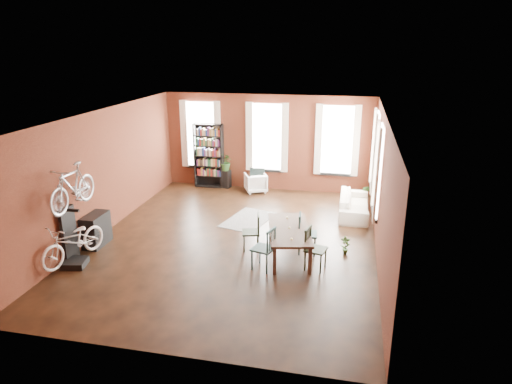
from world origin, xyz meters
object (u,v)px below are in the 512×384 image
(dining_table, at_px, (289,242))
(dining_chair_d, at_px, (307,234))
(bike_trainer, at_px, (75,263))
(dining_chair_a, at_px, (263,248))
(dining_chair_c, at_px, (316,249))
(plant_stand, at_px, (226,179))
(white_armchair, at_px, (256,182))
(bicycle_floor, at_px, (71,224))
(dining_chair_b, at_px, (251,232))
(bookshelf, at_px, (209,156))
(console_table, at_px, (96,230))
(cream_sofa, at_px, (354,201))

(dining_table, distance_m, dining_chair_d, 0.49)
(bike_trainer, bearing_deg, dining_chair_a, 10.48)
(dining_chair_c, height_order, dining_chair_d, dining_chair_d)
(dining_chair_c, bearing_deg, plant_stand, 47.23)
(bike_trainer, bearing_deg, white_armchair, 64.83)
(dining_table, relative_size, white_armchair, 2.87)
(dining_chair_c, distance_m, bike_trainer, 5.42)
(bike_trainer, height_order, bicycle_floor, bicycle_floor)
(dining_chair_b, bearing_deg, bookshelf, -165.66)
(white_armchair, bearing_deg, bicycle_floor, 40.11)
(dining_chair_a, bearing_deg, dining_chair_d, 156.28)
(console_table, bearing_deg, cream_sofa, 29.33)
(console_table, bearing_deg, plant_stand, 70.30)
(dining_chair_d, relative_size, white_armchair, 1.39)
(dining_chair_a, bearing_deg, dining_chair_c, 118.16)
(dining_table, bearing_deg, bicycle_floor, -174.37)
(dining_chair_d, height_order, bicycle_floor, bicycle_floor)
(dining_chair_a, height_order, dining_chair_b, dining_chair_a)
(dining_chair_a, xyz_separation_m, cream_sofa, (1.94, 3.87, -0.08))
(dining_chair_d, bearing_deg, plant_stand, 31.68)
(dining_chair_d, height_order, console_table, dining_chair_d)
(dining_chair_d, xyz_separation_m, bookshelf, (-3.88, 4.55, 0.62))
(bicycle_floor, bearing_deg, bike_trainer, -116.23)
(white_armchair, distance_m, console_table, 5.78)
(dining_table, xyz_separation_m, white_armchair, (-1.78, 4.55, 0.01))
(dining_chair_b, distance_m, dining_chair_c, 1.75)
(dining_chair_a, distance_m, dining_chair_c, 1.16)
(console_table, bearing_deg, dining_chair_b, 8.03)
(bookshelf, height_order, bike_trainer, bookshelf)
(dining_chair_a, bearing_deg, bicycle_floor, -63.12)
(dining_chair_d, xyz_separation_m, bike_trainer, (-5.05, -1.79, -0.41))
(dining_chair_d, bearing_deg, cream_sofa, -24.87)
(white_armchair, relative_size, bike_trainer, 1.42)
(bicycle_floor, bearing_deg, dining_table, 31.76)
(bookshelf, bearing_deg, plant_stand, 0.00)
(bike_trainer, distance_m, plant_stand, 6.59)
(bike_trainer, relative_size, bicycle_floor, 0.28)
(dining_chair_d, bearing_deg, white_armchair, 22.64)
(cream_sofa, distance_m, console_table, 7.15)
(dining_chair_c, bearing_deg, white_armchair, 39.19)
(dining_chair_a, height_order, dining_chair_c, dining_chair_a)
(dining_chair_c, height_order, bike_trainer, dining_chair_c)
(white_armchair, distance_m, plant_stand, 1.14)
(cream_sofa, bearing_deg, plant_stand, 68.74)
(dining_chair_a, relative_size, plant_stand, 1.61)
(dining_chair_d, distance_m, cream_sofa, 3.05)
(console_table, bearing_deg, dining_table, 4.88)
(white_armchair, height_order, bicycle_floor, bicycle_floor)
(dining_table, height_order, cream_sofa, cream_sofa)
(bookshelf, distance_m, cream_sofa, 5.28)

